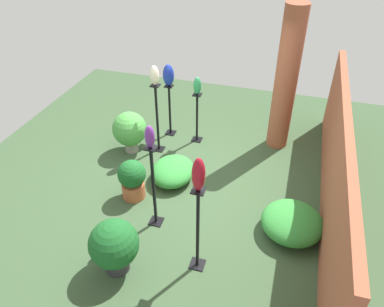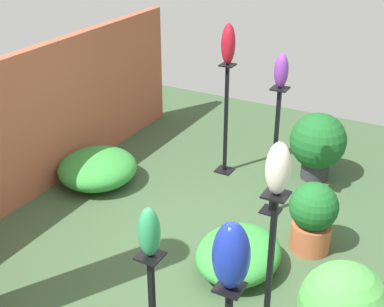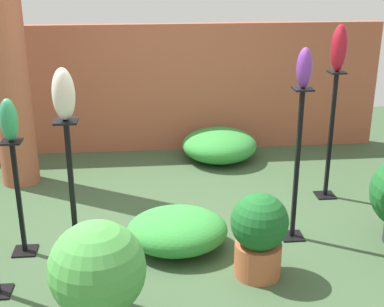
% 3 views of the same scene
% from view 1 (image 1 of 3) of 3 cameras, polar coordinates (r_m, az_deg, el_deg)
% --- Properties ---
extents(ground_plane, '(8.00, 8.00, 0.00)m').
position_cam_1_polar(ground_plane, '(6.57, -0.49, -4.33)').
color(ground_plane, '#385133').
extents(brick_wall_back, '(5.60, 0.12, 1.63)m').
position_cam_1_polar(brick_wall_back, '(5.94, 20.96, -2.06)').
color(brick_wall_back, '#9E5138').
rests_on(brick_wall_back, ground).
extents(brick_pillar, '(0.41, 0.41, 2.71)m').
position_cam_1_polar(brick_pillar, '(7.08, 14.12, 10.68)').
color(brick_pillar, '#9E5138').
rests_on(brick_pillar, ground).
extents(pedestal_ivory, '(0.20, 0.20, 1.37)m').
position_cam_1_polar(pedestal_ivory, '(7.05, -5.30, 4.89)').
color(pedestal_ivory, black).
rests_on(pedestal_ivory, ground).
extents(pedestal_cobalt, '(0.20, 0.20, 1.08)m').
position_cam_1_polar(pedestal_cobalt, '(7.62, -3.39, 6.26)').
color(pedestal_cobalt, black).
rests_on(pedestal_cobalt, ground).
extents(pedestal_violet, '(0.20, 0.20, 1.40)m').
position_cam_1_polar(pedestal_violet, '(5.45, -5.83, -5.57)').
color(pedestal_violet, black).
rests_on(pedestal_violet, ground).
extents(pedestal_jade, '(0.20, 0.20, 1.02)m').
position_cam_1_polar(pedestal_jade, '(7.39, 0.77, 5.12)').
color(pedestal_jade, black).
rests_on(pedestal_jade, ground).
extents(pedestal_ruby, '(0.20, 0.20, 1.35)m').
position_cam_1_polar(pedestal_ruby, '(4.86, 0.88, -12.06)').
color(pedestal_ruby, black).
rests_on(pedestal_ruby, ground).
extents(art_vase_ivory, '(0.15, 0.16, 0.36)m').
position_cam_1_polar(art_vase_ivory, '(6.63, -5.73, 11.75)').
color(art_vase_ivory, beige).
rests_on(art_vase_ivory, pedestal_ivory).
extents(art_vase_cobalt, '(0.21, 0.22, 0.43)m').
position_cam_1_polar(art_vase_cobalt, '(7.26, -3.61, 11.81)').
color(art_vase_cobalt, '#192D9E').
rests_on(art_vase_cobalt, pedestal_cobalt).
extents(art_vase_violet, '(0.13, 0.14, 0.33)m').
position_cam_1_polar(art_vase_violet, '(4.90, -6.47, 2.56)').
color(art_vase_violet, '#6B2D8C').
rests_on(art_vase_violet, pedestal_violet).
extents(art_vase_jade, '(0.14, 0.15, 0.35)m').
position_cam_1_polar(art_vase_jade, '(7.05, 0.82, 10.27)').
color(art_vase_jade, '#2D9356').
rests_on(art_vase_jade, pedestal_jade).
extents(art_vase_ruby, '(0.16, 0.16, 0.46)m').
position_cam_1_polar(art_vase_ruby, '(4.21, 1.00, -3.25)').
color(art_vase_ruby, maroon).
rests_on(art_vase_ruby, pedestal_ruby).
extents(potted_plant_mid_left, '(0.66, 0.66, 0.81)m').
position_cam_1_polar(potted_plant_mid_left, '(5.05, -11.78, -13.53)').
color(potted_plant_mid_left, '#2D2D33').
rests_on(potted_plant_mid_left, ground).
extents(potted_plant_walkway_edge, '(0.46, 0.46, 0.70)m').
position_cam_1_polar(potted_plant_walkway_edge, '(6.12, -9.09, -3.79)').
color(potted_plant_walkway_edge, '#B25B38').
rests_on(potted_plant_walkway_edge, ground).
extents(potted_plant_mid_right, '(0.65, 0.65, 0.82)m').
position_cam_1_polar(potted_plant_mid_right, '(7.16, -9.47, 3.60)').
color(potted_plant_mid_right, gray).
rests_on(potted_plant_mid_right, ground).
extents(foliage_bed_east, '(0.93, 0.91, 0.39)m').
position_cam_1_polar(foliage_bed_east, '(5.78, 15.02, -10.09)').
color(foliage_bed_east, '#338C38').
rests_on(foliage_bed_east, ground).
extents(foliage_bed_west, '(0.89, 0.75, 0.35)m').
position_cam_1_polar(foliage_bed_west, '(6.54, -2.94, -2.67)').
color(foliage_bed_west, '#338C38').
rests_on(foliage_bed_west, ground).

